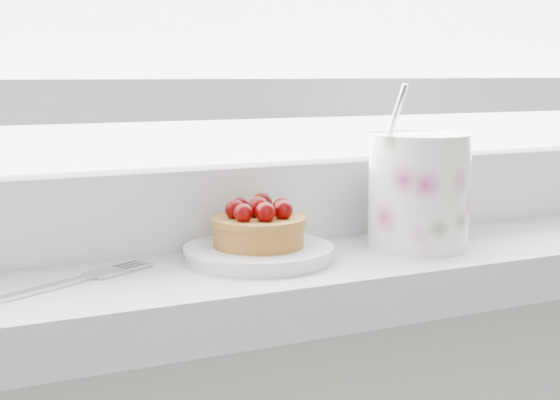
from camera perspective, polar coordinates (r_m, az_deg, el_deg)
saucer at (r=0.64m, az=-1.58°, el=-3.89°), size 0.12×0.12×0.01m
raspberry_tart at (r=0.64m, az=-1.58°, el=-1.87°), size 0.08×0.08×0.04m
floral_mug at (r=0.70m, az=10.27°, el=0.89°), size 0.14×0.11×0.14m
fork at (r=0.59m, az=-16.21°, el=-6.04°), size 0.16×0.09×0.00m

